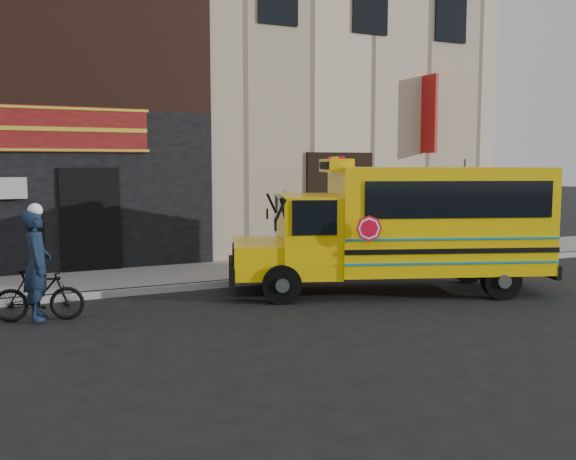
% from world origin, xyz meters
% --- Properties ---
extents(ground, '(120.00, 120.00, 0.00)m').
position_xyz_m(ground, '(0.00, 0.00, 0.00)').
color(ground, black).
rests_on(ground, ground).
extents(curb, '(40.00, 0.20, 0.15)m').
position_xyz_m(curb, '(0.00, 2.60, 0.07)').
color(curb, gray).
rests_on(curb, ground).
extents(sidewalk, '(40.00, 3.00, 0.15)m').
position_xyz_m(sidewalk, '(0.00, 4.10, 0.07)').
color(sidewalk, gray).
rests_on(sidewalk, ground).
extents(building, '(20.00, 10.70, 12.00)m').
position_xyz_m(building, '(-0.04, 10.45, 6.13)').
color(building, '#C3AD92').
rests_on(building, sidewalk).
extents(school_bus, '(7.21, 4.35, 2.92)m').
position_xyz_m(school_bus, '(2.76, 0.36, 1.51)').
color(school_bus, black).
rests_on(school_bus, ground).
extents(sign_pole, '(0.13, 0.24, 2.94)m').
position_xyz_m(sign_pole, '(6.09, 2.38, 1.63)').
color(sign_pole, '#47504B').
rests_on(sign_pole, ground).
extents(bicycle, '(1.63, 0.80, 0.94)m').
position_xyz_m(bicycle, '(-4.77, 1.00, 0.47)').
color(bicycle, black).
rests_on(bicycle, ground).
extents(cyclist, '(0.58, 0.79, 1.97)m').
position_xyz_m(cyclist, '(-4.78, 0.96, 0.98)').
color(cyclist, '#101C31').
rests_on(cyclist, ground).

